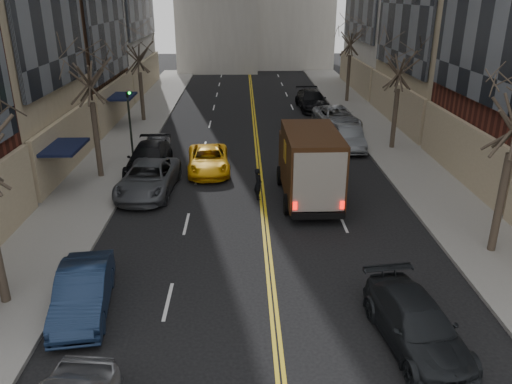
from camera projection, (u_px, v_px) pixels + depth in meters
sidewalk_left at (125, 142)px, 34.07m from camera, size 4.00×66.00×0.15m
sidewalk_right at (386, 140)px, 34.53m from camera, size 4.00×66.00×0.15m
tree_lf_mid at (86, 56)px, 25.15m from camera, size 3.20×3.20×8.91m
tree_lf_far at (137, 43)px, 37.42m from camera, size 3.20×3.20×8.12m
tree_rt_mid at (402, 52)px, 30.40m from camera, size 3.20×3.20×8.32m
tree_rt_far at (352, 26)px, 44.09m from camera, size 3.20×3.20×9.11m
traffic_signal at (130, 120)px, 28.45m from camera, size 0.29×0.26×4.70m
ups_truck at (309, 165)px, 24.15m from camera, size 2.76×6.59×3.59m
observer_sedan at (417, 325)px, 14.34m from camera, size 2.53×4.97×1.38m
taxi at (208, 160)px, 28.42m from camera, size 2.66×5.12×1.38m
pedestrian at (258, 184)px, 24.56m from camera, size 0.45×0.63×1.60m
parked_lf_b at (83, 292)px, 15.87m from camera, size 2.12×4.56×1.45m
parked_lf_c at (148, 178)px, 25.35m from camera, size 2.92×5.70×1.54m
parked_lf_d at (149, 159)px, 28.33m from camera, size 2.20×5.39×1.56m
parked_lf_e at (156, 146)px, 30.84m from camera, size 1.98×4.23×1.40m
parked_rt_a at (349, 138)px, 32.56m from camera, size 1.66×4.52×1.48m
parked_rt_b at (337, 118)px, 37.37m from camera, size 3.26×6.05×1.61m
parked_rt_c at (312, 100)px, 43.42m from camera, size 2.61×5.76×1.64m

